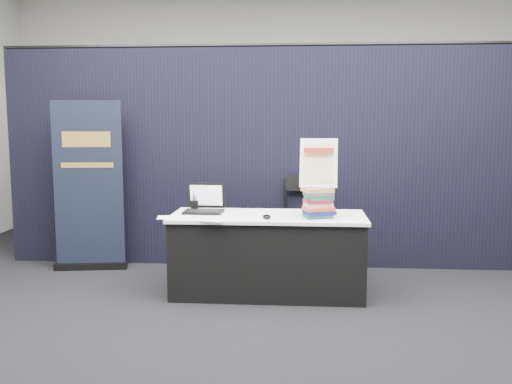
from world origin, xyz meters
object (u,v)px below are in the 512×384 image
object	(u,v)px
display_table	(268,254)
pullup_banner	(89,196)
book_stack_tall	(318,203)
book_stack_short	(322,211)
info_sign	(319,163)
laptop	(204,206)
stacking_chair	(306,219)

from	to	relation	value
display_table	pullup_banner	world-z (taller)	pullup_banner
display_table	book_stack_tall	world-z (taller)	book_stack_tall
book_stack_short	pullup_banner	bearing A→B (deg)	163.93
info_sign	book_stack_tall	bearing A→B (deg)	-86.90
book_stack_tall	info_sign	size ratio (longest dim) A/B	0.65
book_stack_tall	info_sign	bearing A→B (deg)	90.00
info_sign	pullup_banner	distance (m)	2.60
laptop	book_stack_tall	distance (m)	1.10
laptop	info_sign	xyz separation A→B (m)	(1.07, -0.20, 0.42)
info_sign	laptop	bearing A→B (deg)	172.76
book_stack_short	stacking_chair	xyz separation A→B (m)	(-0.14, 0.77, -0.21)
laptop	book_stack_short	world-z (taller)	laptop
display_table	book_stack_tall	xyz separation A→B (m)	(0.46, -0.12, 0.51)
info_sign	display_table	bearing A→B (deg)	171.92
display_table	laptop	distance (m)	0.76
pullup_banner	display_table	bearing A→B (deg)	-29.03
book_stack_tall	book_stack_short	world-z (taller)	book_stack_tall
info_sign	book_stack_short	bearing A→B (deg)	68.42
laptop	book_stack_short	size ratio (longest dim) A/B	1.68
book_stack_tall	pullup_banner	bearing A→B (deg)	161.01
display_table	pullup_banner	size ratio (longest dim) A/B	0.98
book_stack_short	info_sign	size ratio (longest dim) A/B	0.48
pullup_banner	info_sign	bearing A→B (deg)	-27.44
display_table	book_stack_tall	distance (m)	0.69
pullup_banner	stacking_chair	bearing A→B (deg)	-7.69
book_stack_short	stacking_chair	size ratio (longest dim) A/B	0.21
book_stack_tall	book_stack_short	size ratio (longest dim) A/B	1.34
display_table	book_stack_tall	bearing A→B (deg)	-14.82
book_stack_tall	stacking_chair	xyz separation A→B (m)	(-0.10, 0.89, -0.31)
laptop	book_stack_tall	xyz separation A→B (m)	(1.07, -0.23, 0.07)
book_stack_tall	pullup_banner	xyz separation A→B (m)	(-2.43, 0.84, -0.07)
laptop	stacking_chair	size ratio (longest dim) A/B	0.36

